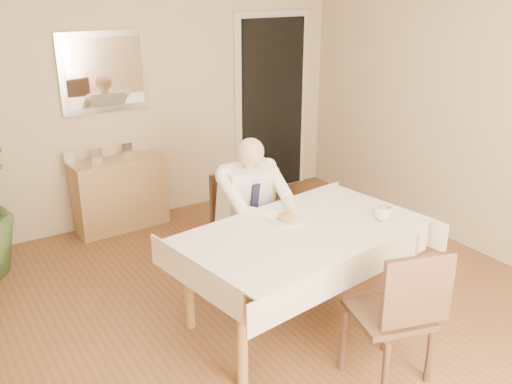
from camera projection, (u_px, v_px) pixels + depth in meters
room at (285, 158)px, 3.69m from camera, size 5.00×5.02×2.60m
doorway at (272, 106)px, 6.52m from camera, size 0.96×0.07×2.10m
mirror at (105, 72)px, 5.38m from camera, size 0.86×0.04×0.76m
dining_table at (302, 240)px, 4.00m from camera, size 1.86×1.26×0.75m
chair_far at (239, 219)px, 4.75m from camera, size 0.47×0.47×0.90m
chair_near at (400, 310)px, 3.42m from camera, size 0.55×0.55×0.94m
seated_man at (257, 209)px, 4.46m from camera, size 0.48×0.72×1.24m
plate at (287, 220)px, 4.10m from camera, size 0.26×0.26×0.02m
food at (287, 217)px, 4.09m from camera, size 0.14×0.14×0.06m
knife at (297, 219)px, 4.06m from camera, size 0.01×0.13×0.01m
fork at (287, 222)px, 4.02m from camera, size 0.01×0.13×0.01m
coffee_mug at (383, 213)px, 4.10m from camera, size 0.17×0.17×0.10m
sideboard at (121, 194)px, 5.68m from camera, size 0.92×0.36×0.72m
photo_frame_left at (69, 159)px, 5.35m from camera, size 0.10×0.02×0.14m
photo_frame_center at (96, 156)px, 5.43m from camera, size 0.10×0.02×0.14m
photo_frame_right at (127, 150)px, 5.61m from camera, size 0.10×0.02×0.14m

